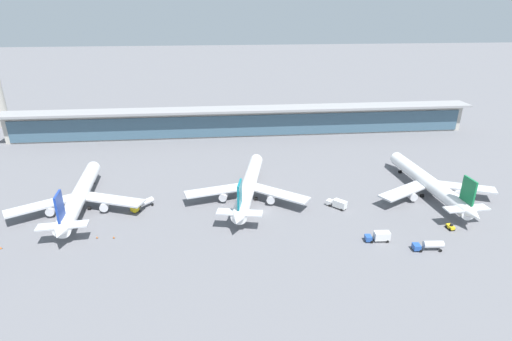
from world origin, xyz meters
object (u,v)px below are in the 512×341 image
(safety_cone_delta, at_px, (114,237))
(airliner_left_stand, at_px, (79,196))
(service_truck_by_tail_white, at_px, (338,204))
(service_truck_on_taxiway_blue, at_px, (429,245))
(safety_cone_alpha, at_px, (97,237))
(service_truck_mid_apron_blue, at_px, (379,236))
(service_truck_under_wing_yellow, at_px, (450,227))
(service_truck_near_nose_yellow, at_px, (143,204))
(safety_cone_bravo, at_px, (60,234))
(airliner_centre_stand, at_px, (249,186))
(safety_cone_charlie, at_px, (1,248))
(airliner_right_stand, at_px, (429,183))

(safety_cone_delta, bearing_deg, airliner_left_stand, 126.68)
(service_truck_by_tail_white, xyz_separation_m, service_truck_on_taxiway_blue, (18.90, -27.95, 0.02))
(safety_cone_delta, bearing_deg, safety_cone_alpha, 174.18)
(service_truck_mid_apron_blue, xyz_separation_m, service_truck_by_tail_white, (-6.27, 21.90, 0.00))
(safety_cone_delta, bearing_deg, service_truck_mid_apron_blue, -6.85)
(service_truck_under_wing_yellow, xyz_separation_m, safety_cone_delta, (-104.85, 5.23, -0.56))
(service_truck_near_nose_yellow, relative_size, safety_cone_alpha, 11.20)
(airliner_left_stand, relative_size, service_truck_near_nose_yellow, 7.50)
(safety_cone_alpha, xyz_separation_m, safety_cone_bravo, (-11.92, 2.84, 0.00))
(safety_cone_bravo, bearing_deg, service_truck_on_taxiway_blue, -9.85)
(airliner_centre_stand, relative_size, service_truck_on_taxiway_blue, 6.67)
(service_truck_mid_apron_blue, height_order, safety_cone_charlie, service_truck_mid_apron_blue)
(service_truck_near_nose_yellow, xyz_separation_m, service_truck_mid_apron_blue, (73.67, -28.54, -0.02))
(airliner_right_stand, bearing_deg, safety_cone_charlie, -171.26)
(airliner_right_stand, height_order, safety_cone_charlie, airliner_right_stand)
(airliner_left_stand, xyz_separation_m, safety_cone_bravo, (-1.51, -17.47, -4.61))
(airliner_left_stand, height_order, safety_cone_delta, airliner_left_stand)
(service_truck_near_nose_yellow, bearing_deg, airliner_centre_stand, 6.40)
(service_truck_under_wing_yellow, bearing_deg, airliner_right_stand, 78.71)
(safety_cone_alpha, bearing_deg, safety_cone_charlie, -173.28)
(airliner_left_stand, relative_size, safety_cone_delta, 83.99)
(service_truck_under_wing_yellow, height_order, safety_cone_delta, service_truck_under_wing_yellow)
(airliner_left_stand, relative_size, airliner_right_stand, 1.00)
(service_truck_near_nose_yellow, xyz_separation_m, service_truck_by_tail_white, (67.40, -6.63, -0.02))
(service_truck_near_nose_yellow, distance_m, safety_cone_delta, 19.95)
(service_truck_under_wing_yellow, bearing_deg, airliner_left_stand, 167.78)
(service_truck_under_wing_yellow, distance_m, safety_cone_bravo, 122.18)
(service_truck_near_nose_yellow, distance_m, safety_cone_bravo, 27.88)
(safety_cone_alpha, bearing_deg, service_truck_under_wing_yellow, -3.00)
(airliner_right_stand, relative_size, safety_cone_bravo, 83.95)
(airliner_left_stand, distance_m, safety_cone_alpha, 23.28)
(airliner_left_stand, bearing_deg, service_truck_under_wing_yellow, -12.22)
(airliner_right_stand, relative_size, service_truck_by_tail_white, 8.48)
(service_truck_near_nose_yellow, relative_size, service_truck_on_taxiway_blue, 0.90)
(airliner_centre_stand, height_order, service_truck_by_tail_white, airliner_centre_stand)
(airliner_right_stand, relative_size, safety_cone_alpha, 83.95)
(airliner_right_stand, xyz_separation_m, service_truck_under_wing_yellow, (-4.86, -24.35, -4.05))
(service_truck_under_wing_yellow, bearing_deg, safety_cone_bravo, 175.96)
(service_truck_under_wing_yellow, bearing_deg, safety_cone_charlie, 178.89)
(service_truck_by_tail_white, xyz_separation_m, safety_cone_bravo, (-90.47, -8.96, -1.37))
(safety_cone_bravo, relative_size, safety_cone_charlie, 1.00)
(safety_cone_bravo, height_order, safety_cone_delta, same)
(service_truck_by_tail_white, bearing_deg, airliner_right_stand, 10.62)
(airliner_centre_stand, distance_m, service_truck_under_wing_yellow, 68.02)
(airliner_left_stand, height_order, service_truck_near_nose_yellow, airliner_left_stand)
(airliner_left_stand, bearing_deg, service_truck_on_taxiway_blue, -18.67)
(service_truck_under_wing_yellow, xyz_separation_m, safety_cone_charlie, (-136.31, 2.65, -0.56))
(airliner_centre_stand, relative_size, service_truck_under_wing_yellow, 19.51)
(service_truck_mid_apron_blue, relative_size, safety_cone_charlie, 10.59)
(airliner_centre_stand, xyz_separation_m, service_truck_mid_apron_blue, (36.57, -32.70, -3.24))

